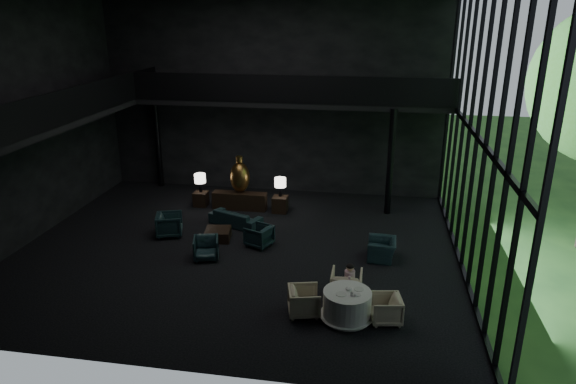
% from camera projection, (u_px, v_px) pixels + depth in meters
% --- Properties ---
extents(floor, '(14.00, 12.00, 0.02)m').
position_uv_depth(floor, '(238.00, 249.00, 16.60)').
color(floor, black).
rests_on(floor, ground).
extents(wall_back, '(14.00, 0.04, 8.00)m').
position_uv_depth(wall_back, '(273.00, 96.00, 20.85)').
color(wall_back, black).
rests_on(wall_back, ground).
extents(wall_front, '(14.00, 0.04, 8.00)m').
position_uv_depth(wall_front, '(151.00, 195.00, 9.69)').
color(wall_front, black).
rests_on(wall_front, ground).
extents(wall_left, '(0.04, 12.00, 8.00)m').
position_uv_depth(wall_left, '(21.00, 120.00, 16.36)').
color(wall_left, black).
rests_on(wall_left, ground).
extents(curtain_wall, '(0.20, 12.00, 8.00)m').
position_uv_depth(curtain_wall, '(477.00, 136.00, 14.19)').
color(curtain_wall, black).
rests_on(curtain_wall, ground).
extents(mezzanine_left, '(2.00, 12.00, 0.25)m').
position_uv_depth(mezzanine_left, '(50.00, 121.00, 16.20)').
color(mezzanine_left, black).
rests_on(mezzanine_left, wall_left).
extents(mezzanine_back, '(12.00, 2.00, 0.25)m').
position_uv_depth(mezzanine_back, '(293.00, 101.00, 19.76)').
color(mezzanine_back, black).
rests_on(mezzanine_back, wall_back).
extents(railing_left, '(0.06, 12.00, 1.00)m').
position_uv_depth(railing_left, '(77.00, 103.00, 15.85)').
color(railing_left, black).
rests_on(railing_left, mezzanine_left).
extents(railing_back, '(12.00, 0.06, 1.00)m').
position_uv_depth(railing_back, '(289.00, 89.00, 18.63)').
color(railing_back, black).
rests_on(railing_back, mezzanine_back).
extents(column_nw, '(0.24, 0.24, 4.00)m').
position_uv_depth(column_nw, '(158.00, 141.00, 22.01)').
color(column_nw, black).
rests_on(column_nw, floor).
extents(column_ne, '(0.24, 0.24, 4.00)m').
position_uv_depth(column_ne, '(390.00, 163.00, 18.91)').
color(column_ne, black).
rests_on(column_ne, floor).
extents(console, '(2.09, 0.48, 0.67)m').
position_uv_depth(console, '(240.00, 201.00, 19.87)').
color(console, black).
rests_on(console, floor).
extents(bronze_urn, '(0.76, 0.76, 1.41)m').
position_uv_depth(bronze_urn, '(240.00, 177.00, 19.69)').
color(bronze_urn, '#B6892E').
rests_on(bronze_urn, console).
extents(side_table_left, '(0.52, 0.52, 0.57)m').
position_uv_depth(side_table_left, '(201.00, 199.00, 20.22)').
color(side_table_left, black).
rests_on(side_table_left, floor).
extents(table_lamp_left, '(0.44, 0.44, 0.74)m').
position_uv_depth(table_lamp_left, '(200.00, 179.00, 19.98)').
color(table_lamp_left, black).
rests_on(table_lamp_left, side_table_left).
extents(side_table_right, '(0.56, 0.56, 0.62)m').
position_uv_depth(side_table_right, '(280.00, 204.00, 19.59)').
color(side_table_right, black).
rests_on(side_table_right, floor).
extents(table_lamp_right, '(0.43, 0.43, 0.73)m').
position_uv_depth(table_lamp_right, '(280.00, 183.00, 19.38)').
color(table_lamp_right, black).
rests_on(table_lamp_right, side_table_right).
extents(sofa, '(1.84, 1.13, 0.69)m').
position_uv_depth(sofa, '(236.00, 216.00, 18.36)').
color(sofa, black).
rests_on(sofa, floor).
extents(lounge_armchair_west, '(1.12, 1.16, 0.96)m').
position_uv_depth(lounge_armchair_west, '(169.00, 222.00, 17.47)').
color(lounge_armchair_west, black).
rests_on(lounge_armchair_west, floor).
extents(lounge_armchair_east, '(0.93, 0.96, 0.76)m').
position_uv_depth(lounge_armchair_east, '(259.00, 235.00, 16.73)').
color(lounge_armchair_east, '#122C31').
rests_on(lounge_armchair_east, floor).
extents(lounge_armchair_south, '(0.91, 0.88, 0.77)m').
position_uv_depth(lounge_armchair_south, '(206.00, 247.00, 15.84)').
color(lounge_armchair_south, black).
rests_on(lounge_armchair_south, floor).
extents(window_armchair, '(0.60, 0.90, 0.77)m').
position_uv_depth(window_armchair, '(382.00, 247.00, 15.84)').
color(window_armchair, black).
rests_on(window_armchair, floor).
extents(coffee_table, '(0.94, 0.94, 0.37)m').
position_uv_depth(coffee_table, '(218.00, 234.00, 17.25)').
color(coffee_table, black).
rests_on(coffee_table, floor).
extents(dining_table, '(1.36, 1.36, 0.75)m').
position_uv_depth(dining_table, '(347.00, 307.00, 12.76)').
color(dining_table, white).
rests_on(dining_table, floor).
extents(dining_chair_north, '(0.88, 0.83, 0.90)m').
position_uv_depth(dining_chair_north, '(346.00, 282.00, 13.67)').
color(dining_chair_north, beige).
rests_on(dining_chair_north, floor).
extents(dining_chair_east, '(0.78, 0.81, 0.73)m').
position_uv_depth(dining_chair_east, '(386.00, 308.00, 12.63)').
color(dining_chair_east, '#C0AD93').
rests_on(dining_chair_east, floor).
extents(dining_chair_west, '(0.90, 0.94, 0.81)m').
position_uv_depth(dining_chair_west, '(304.00, 300.00, 12.93)').
color(dining_chair_west, tan).
rests_on(dining_chair_west, floor).
extents(child, '(0.28, 0.28, 0.59)m').
position_uv_depth(child, '(350.00, 274.00, 13.48)').
color(child, beige).
rests_on(child, dining_chair_north).
extents(plate_a, '(0.34, 0.34, 0.02)m').
position_uv_depth(plate_a, '(341.00, 294.00, 12.50)').
color(plate_a, white).
rests_on(plate_a, dining_table).
extents(plate_b, '(0.24, 0.24, 0.02)m').
position_uv_depth(plate_b, '(359.00, 289.00, 12.72)').
color(plate_b, white).
rests_on(plate_b, dining_table).
extents(saucer, '(0.21, 0.21, 0.01)m').
position_uv_depth(saucer, '(358.00, 295.00, 12.48)').
color(saucer, white).
rests_on(saucer, dining_table).
extents(coffee_cup, '(0.10, 0.10, 0.06)m').
position_uv_depth(coffee_cup, '(356.00, 294.00, 12.42)').
color(coffee_cup, white).
rests_on(coffee_cup, saucer).
extents(cereal_bowl, '(0.15, 0.15, 0.08)m').
position_uv_depth(cereal_bowl, '(348.00, 289.00, 12.68)').
color(cereal_bowl, white).
rests_on(cereal_bowl, dining_table).
extents(cream_pot, '(0.08, 0.08, 0.08)m').
position_uv_depth(cream_pot, '(352.00, 294.00, 12.43)').
color(cream_pot, '#99999E').
rests_on(cream_pot, dining_table).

